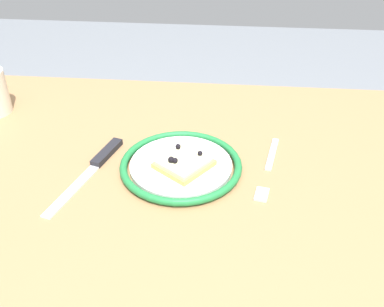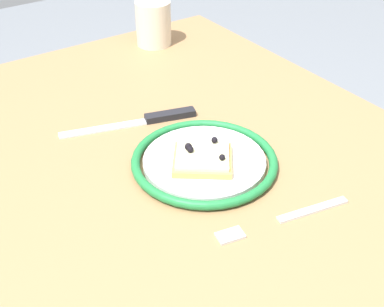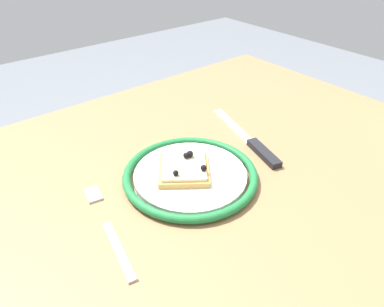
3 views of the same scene
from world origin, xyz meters
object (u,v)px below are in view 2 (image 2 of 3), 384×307
Objects in this scene: plate at (204,161)px; fork at (283,219)px; dining_table at (205,214)px; pizza_slice_near at (205,157)px; knife at (152,119)px; cup at (153,23)px.

fork is at bearing -174.78° from plate.
dining_table is 0.17m from fork.
fork is at bearing -173.25° from pizza_slice_near.
knife is at bearing 2.57° from fork.
knife reaches higher than fork.
dining_table is 0.11m from pizza_slice_near.
plate is (0.02, -0.01, 0.09)m from dining_table.
knife is 2.40× the size of cup.
knife is (0.16, -0.00, -0.00)m from plate.
dining_table is 9.21× the size of pizza_slice_near.
cup reaches higher than fork.
plate is 0.48m from cup.
knife is at bearing -0.17° from plate.
pizza_slice_near is 0.60× the size of fork.
fork reaches higher than dining_table.
cup is at bearing -21.85° from pizza_slice_near.
fork is (-0.16, -0.01, -0.01)m from plate.
plate reaches higher than dining_table.
fork is at bearing -170.93° from dining_table.
knife is at bearing -2.97° from dining_table.
dining_table is 0.20m from knife.
pizza_slice_near reaches higher than plate.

